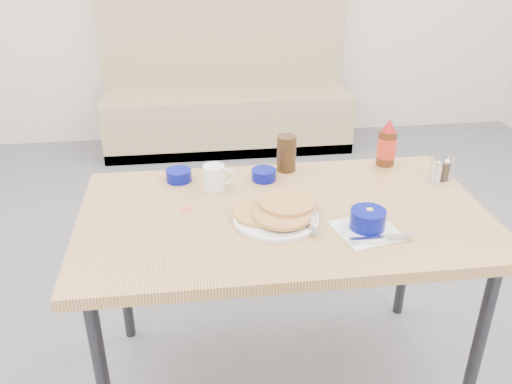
{
  "coord_description": "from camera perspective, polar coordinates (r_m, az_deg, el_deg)",
  "views": [
    {
      "loc": [
        -0.31,
        -1.35,
        1.67
      ],
      "look_at": [
        -0.09,
        0.29,
        0.82
      ],
      "focal_mm": 38.0,
      "sensor_mm": 36.0,
      "label": 1
    }
  ],
  "objects": [
    {
      "name": "booth_bench",
      "position": [
        4.35,
        -3.07,
        9.4
      ],
      "size": [
        1.9,
        0.56,
        1.22
      ],
      "color": "tan",
      "rests_on": "ground"
    },
    {
      "name": "pancake_plate",
      "position": [
        1.81,
        2.18,
        -2.33
      ],
      "size": [
        0.29,
        0.29,
        0.05
      ],
      "rotation": [
        0.0,
        0.0,
        0.05
      ],
      "color": "white",
      "rests_on": "dining_table"
    },
    {
      "name": "sugar_wrapper",
      "position": [
        1.89,
        -7.32,
        -1.81
      ],
      "size": [
        0.05,
        0.03,
        0.0
      ],
      "primitive_type": "cube",
      "rotation": [
        0.0,
        0.0,
        0.11
      ],
      "color": "#E54F4C",
      "rests_on": "dining_table"
    },
    {
      "name": "butter_bowl",
      "position": [
        2.08,
        0.82,
        1.83
      ],
      "size": [
        0.09,
        0.09,
        0.04
      ],
      "rotation": [
        0.0,
        0.0,
        -0.03
      ],
      "color": "#050B74",
      "rests_on": "dining_table"
    },
    {
      "name": "creamer_bowl",
      "position": [
        2.1,
        -8.14,
        1.74
      ],
      "size": [
        0.1,
        0.1,
        0.04
      ],
      "rotation": [
        0.0,
        0.0,
        0.22
      ],
      "color": "#050B74",
      "rests_on": "dining_table"
    },
    {
      "name": "coffee_mug",
      "position": [
        2.01,
        -4.32,
        1.62
      ],
      "size": [
        0.12,
        0.08,
        0.09
      ],
      "rotation": [
        0.0,
        0.0,
        -0.03
      ],
      "color": "white",
      "rests_on": "dining_table"
    },
    {
      "name": "condiment_caddy",
      "position": [
        2.19,
        18.91,
        2.02
      ],
      "size": [
        0.09,
        0.06,
        0.1
      ],
      "rotation": [
        0.0,
        0.0,
        0.16
      ],
      "color": "silver",
      "rests_on": "dining_table"
    },
    {
      "name": "syrup_bottle",
      "position": [
        2.25,
        13.61,
        4.81
      ],
      "size": [
        0.07,
        0.07,
        0.2
      ],
      "rotation": [
        0.0,
        0.0,
        -0.24
      ],
      "color": "#47230F",
      "rests_on": "dining_table"
    },
    {
      "name": "grits_setting",
      "position": [
        1.77,
        11.67,
        -3.16
      ],
      "size": [
        0.24,
        0.22,
        0.08
      ],
      "rotation": [
        0.0,
        0.0,
        0.22
      ],
      "color": "white",
      "rests_on": "dining_table"
    },
    {
      "name": "dining_table",
      "position": [
        1.9,
        2.91,
        -3.73
      ],
      "size": [
        1.4,
        0.8,
        0.76
      ],
      "color": "tan",
      "rests_on": "ground"
    },
    {
      "name": "amber_tumbler",
      "position": [
        2.15,
        3.22,
        4.1
      ],
      "size": [
        0.09,
        0.09,
        0.14
      ],
      "primitive_type": "cylinder",
      "rotation": [
        0.0,
        0.0,
        -0.17
      ],
      "color": "#322010",
      "rests_on": "dining_table"
    }
  ]
}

